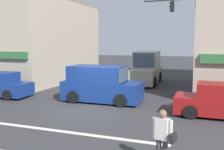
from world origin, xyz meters
The scene contains 10 objects.
ground_plane centered at (0.00, 0.00, 0.00)m, with size 120.00×120.00×0.00m, color #333335.
lane_marking_stripe centered at (0.00, -3.50, 0.00)m, with size 9.00×0.24×0.01m, color silver.
building_left_block centered at (-10.84, 8.53, 3.65)m, with size 10.22×11.82×7.30m.
utility_pole_near_left centered at (-7.30, 3.23, 3.69)m, with size 1.40×0.22×7.08m.
traffic_light_mast centered at (5.62, 3.71, 4.18)m, with size 4.89×0.28×6.20m.
van_approaching_near centered at (-0.29, 1.89, 1.01)m, with size 4.62×2.08×2.11m.
sedan_waiting_far centered at (-6.96, 1.03, 0.71)m, with size 4.17×2.02×1.58m.
box_truck_crossing_center centered at (0.59, 10.02, 1.25)m, with size 2.46×5.70×2.75m.
sedan_parked_curbside centered at (6.16, 0.80, 0.71)m, with size 4.11×1.90×1.58m.
pedestrian_foreground_with_bag centered at (4.51, -5.30, 0.95)m, with size 0.67×0.42×1.67m.
Camera 1 is at (5.55, -12.10, 3.41)m, focal length 42.00 mm.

